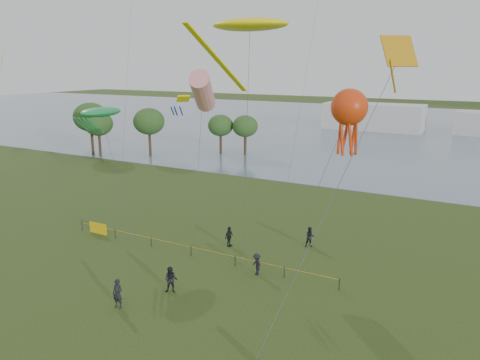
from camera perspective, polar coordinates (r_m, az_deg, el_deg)
The scene contains 14 objects.
lake at distance 115.41m, azimuth 22.22°, elevation 5.59°, with size 400.00×120.00×0.08m, color slate.
pavilion_left at distance 112.18m, azimuth 15.92°, elevation 7.41°, with size 22.00×8.00×6.00m, color silver.
trees at distance 78.45m, azimuth -11.55°, elevation 6.96°, with size 27.00×17.22×8.67m.
fence at distance 41.02m, azimuth -13.09°, elevation -6.64°, with size 24.07×0.07×1.05m.
spectator_a at distance 31.84m, azimuth -8.41°, elevation -11.95°, with size 0.87×0.68×1.79m, color black.
spectator_b at distance 34.01m, azimuth 2.04°, elevation -10.22°, with size 1.04×0.60×1.62m, color black.
spectator_c at distance 38.99m, azimuth -1.34°, elevation -6.91°, with size 0.99×0.41×1.70m, color black.
spectator_f at distance 30.65m, azimuth -14.69°, elevation -13.25°, with size 0.69×0.45×1.90m, color black.
spectator_g at distance 39.27m, azimuth 8.55°, elevation -6.90°, with size 0.83×0.65×1.71m, color black.
kite_stingray at distance 33.53m, azimuth 1.15°, elevation 18.33°, with size 5.60×10.23×17.79m.
kite_windsock at distance 39.88m, azimuth -4.59°, elevation 10.69°, with size 4.19×5.59×14.37m.
kite_creature at distance 44.29m, azimuth -16.61°, elevation 7.91°, with size 7.53×5.69×10.97m.
kite_octopus at distance 29.06m, azimuth 13.18°, elevation 8.50°, with size 4.47×4.86×13.34m.
kite_delta at distance 20.00m, azimuth 17.84°, elevation 12.50°, with size 4.40×12.65×15.87m.
Camera 1 is at (13.07, -13.72, 14.72)m, focal length 35.00 mm.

